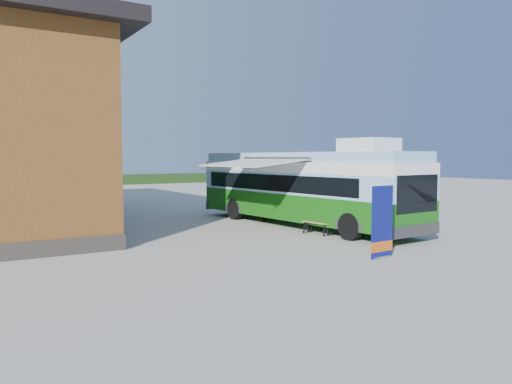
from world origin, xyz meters
TOP-DOWN VIEW (x-y plane):
  - ground at (0.00, 0.00)m, footprint 100.00×100.00m
  - hedge at (8.00, 38.00)m, footprint 40.00×3.00m
  - bus at (1.59, 1.47)m, footprint 3.37×11.85m
  - awning at (-0.70, 1.55)m, footprint 2.90×4.33m
  - banner at (-0.55, -5.20)m, footprint 0.91×0.23m
  - picnic_table at (1.10, -0.70)m, footprint 1.54×1.41m
  - person_a at (0.89, 3.51)m, footprint 0.80×0.69m
  - person_b at (1.66, 6.66)m, footprint 0.98×1.06m
  - slurry_tanker at (-5.68, 12.81)m, footprint 3.51×6.70m

SIDE VIEW (x-z plane):
  - ground at x=0.00m, z-range 0.00..0.00m
  - hedge at x=8.00m, z-range 0.00..1.00m
  - picnic_table at x=1.10m, z-range 0.19..0.98m
  - banner at x=-0.55m, z-range -0.19..1.90m
  - person_b at x=1.66m, z-range 0.00..1.74m
  - person_a at x=0.89m, z-range 0.00..1.85m
  - slurry_tanker at x=-5.68m, z-range 0.20..2.77m
  - bus at x=1.59m, z-range -0.08..3.51m
  - awning at x=-0.70m, z-range 2.36..2.87m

